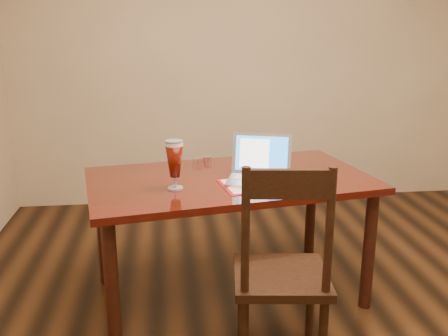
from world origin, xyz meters
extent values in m
cube|color=tan|center=(0.00, 2.50, 1.35)|extent=(4.50, 0.01, 2.70)
cube|color=#530F0B|center=(-0.44, 0.65, 0.77)|extent=(1.83, 1.23, 0.04)
cylinder|color=#32160C|center=(-1.12, 0.13, 0.38)|extent=(0.07, 0.07, 0.75)
cylinder|color=#32160C|center=(0.38, 0.40, 0.38)|extent=(0.07, 0.07, 0.75)
cylinder|color=#32160C|center=(-1.26, 0.90, 0.38)|extent=(0.07, 0.07, 0.75)
cylinder|color=#32160C|center=(0.24, 1.17, 0.38)|extent=(0.07, 0.07, 0.75)
cube|color=maroon|center=(-0.28, 0.49, 0.80)|extent=(0.49, 0.39, 0.00)
cube|color=silver|center=(-0.28, 0.49, 0.80)|extent=(0.44, 0.34, 0.00)
cube|color=silver|center=(-0.29, 0.51, 0.81)|extent=(0.42, 0.34, 0.02)
cube|color=silver|center=(-0.27, 0.56, 0.82)|extent=(0.32, 0.19, 0.00)
cube|color=silver|center=(-0.31, 0.44, 0.82)|extent=(0.11, 0.09, 0.00)
cube|color=silver|center=(-0.24, 0.66, 0.94)|extent=(0.37, 0.17, 0.24)
cube|color=blue|center=(-0.24, 0.65, 0.94)|extent=(0.32, 0.15, 0.20)
cube|color=white|center=(-0.28, 0.66, 0.94)|extent=(0.19, 0.10, 0.17)
cylinder|color=silver|center=(-0.77, 0.46, 0.80)|extent=(0.09, 0.09, 0.01)
cylinder|color=silver|center=(-0.77, 0.46, 0.83)|extent=(0.01, 0.01, 0.06)
cylinder|color=white|center=(-0.77, 0.46, 1.05)|extent=(0.10, 0.10, 0.02)
cylinder|color=silver|center=(-0.77, 0.46, 1.07)|extent=(0.10, 0.10, 0.01)
cylinder|color=silver|center=(-0.61, 0.98, 0.81)|extent=(0.06, 0.06, 0.04)
cylinder|color=silver|center=(-0.55, 1.02, 0.81)|extent=(0.06, 0.06, 0.04)
cube|color=black|center=(-0.27, -0.04, 0.48)|extent=(0.51, 0.50, 0.04)
cylinder|color=black|center=(-0.43, 0.16, 0.23)|extent=(0.04, 0.04, 0.45)
cylinder|color=black|center=(-0.06, 0.11, 0.23)|extent=(0.04, 0.04, 0.45)
cylinder|color=black|center=(-0.47, -0.19, 0.80)|extent=(0.04, 0.04, 0.60)
cylinder|color=black|center=(-0.10, -0.24, 0.80)|extent=(0.04, 0.04, 0.60)
cube|color=black|center=(-0.29, -0.22, 1.02)|extent=(0.38, 0.08, 0.13)
camera|label=1|loc=(-0.81, -2.24, 1.68)|focal=40.00mm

